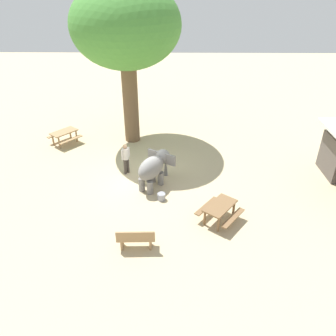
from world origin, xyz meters
TOP-DOWN VIEW (x-y plane):
  - ground_plane at (0.00, 0.00)m, footprint 60.00×60.00m
  - elephant at (0.71, 0.56)m, footprint 2.17×1.93m
  - person_handler at (-0.38, -0.89)m, footprint 0.39×0.38m
  - shade_tree_main at (-4.31, -1.00)m, footprint 6.26×5.74m
  - wooden_bench at (4.96, 0.11)m, footprint 0.45×1.41m
  - picnic_table_near at (3.31, 3.35)m, footprint 2.09×2.09m
  - picnic_table_far at (-3.73, -4.97)m, footprint 2.10×2.10m
  - feed_bucket at (1.89, 0.94)m, footprint 0.36×0.36m

SIDE VIEW (x-z plane):
  - ground_plane at x=0.00m, z-range 0.00..0.00m
  - feed_bucket at x=1.89m, z-range 0.00..0.32m
  - wooden_bench at x=4.96m, z-range 0.03..0.91m
  - picnic_table_near at x=3.31m, z-range 0.20..0.98m
  - picnic_table_far at x=-3.73m, z-range 0.20..0.98m
  - person_handler at x=-0.38m, z-range 0.14..1.76m
  - elephant at x=0.71m, z-range 0.22..1.78m
  - shade_tree_main at x=-4.31m, z-range 2.05..10.76m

